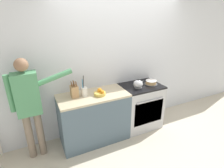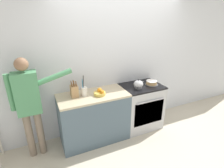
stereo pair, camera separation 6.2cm
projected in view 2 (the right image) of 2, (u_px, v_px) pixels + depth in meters
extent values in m
plane|color=beige|center=(134.00, 137.00, 3.34)|extent=(16.00, 16.00, 0.00)
cube|color=silver|center=(121.00, 64.00, 3.38)|extent=(8.00, 0.04, 2.60)
cube|color=#4C6070|center=(94.00, 118.00, 3.17)|extent=(1.21, 0.60, 0.87)
cube|color=#BCAD8E|center=(93.00, 96.00, 3.00)|extent=(1.21, 0.60, 0.03)
cube|color=#B7BABF|center=(140.00, 107.00, 3.55)|extent=(0.78, 0.60, 0.88)
cube|color=black|center=(149.00, 113.00, 3.29)|extent=(0.64, 0.01, 0.48)
cylinder|color=#B7BABF|center=(151.00, 101.00, 3.18)|extent=(0.59, 0.02, 0.02)
cube|color=black|center=(142.00, 86.00, 3.38)|extent=(0.78, 0.60, 0.03)
cylinder|color=#4C4C51|center=(151.00, 84.00, 3.42)|extent=(0.26, 0.26, 0.01)
cylinder|color=tan|center=(151.00, 83.00, 3.41)|extent=(0.20, 0.20, 0.03)
cylinder|color=tan|center=(152.00, 82.00, 3.40)|extent=(0.20, 0.20, 0.03)
cylinder|color=white|center=(152.00, 81.00, 3.39)|extent=(0.21, 0.21, 0.01)
cylinder|color=#B7BABF|center=(138.00, 88.00, 3.26)|extent=(0.12, 0.12, 0.01)
ellipsoid|color=#B7BABF|center=(138.00, 84.00, 3.23)|extent=(0.18, 0.18, 0.15)
cone|color=#B7BABF|center=(142.00, 82.00, 3.26)|extent=(0.09, 0.04, 0.08)
sphere|color=black|center=(139.00, 80.00, 3.20)|extent=(0.02, 0.02, 0.02)
cube|color=tan|center=(74.00, 91.00, 2.89)|extent=(0.12, 0.14, 0.19)
cylinder|color=brown|center=(72.00, 85.00, 2.80)|extent=(0.01, 0.03, 0.07)
cylinder|color=brown|center=(74.00, 84.00, 2.81)|extent=(0.01, 0.04, 0.09)
cylinder|color=brown|center=(76.00, 84.00, 2.83)|extent=(0.01, 0.04, 0.07)
cylinder|color=brown|center=(72.00, 84.00, 2.83)|extent=(0.01, 0.04, 0.08)
cylinder|color=brown|center=(74.00, 83.00, 2.84)|extent=(0.01, 0.04, 0.09)
cylinder|color=brown|center=(76.00, 83.00, 2.85)|extent=(0.01, 0.04, 0.08)
cylinder|color=brown|center=(71.00, 83.00, 2.85)|extent=(0.01, 0.04, 0.08)
cylinder|color=brown|center=(73.00, 83.00, 2.86)|extent=(0.01, 0.04, 0.09)
cylinder|color=silver|center=(84.00, 92.00, 2.93)|extent=(0.11, 0.11, 0.15)
cylinder|color=black|center=(83.00, 86.00, 2.91)|extent=(0.03, 0.02, 0.24)
cylinder|color=teal|center=(83.00, 86.00, 2.89)|extent=(0.02, 0.05, 0.24)
cylinder|color=black|center=(83.00, 84.00, 2.90)|extent=(0.04, 0.02, 0.30)
cylinder|color=gold|center=(100.00, 94.00, 2.97)|extent=(0.20, 0.20, 0.05)
sphere|color=orange|center=(100.00, 90.00, 2.98)|extent=(0.08, 0.08, 0.08)
sphere|color=orange|center=(102.00, 92.00, 2.92)|extent=(0.07, 0.07, 0.07)
sphere|color=orange|center=(99.00, 90.00, 2.99)|extent=(0.07, 0.07, 0.07)
cylinder|color=#7A6B5B|center=(30.00, 135.00, 2.79)|extent=(0.11, 0.11, 0.79)
cylinder|color=#7A6B5B|center=(40.00, 133.00, 2.85)|extent=(0.11, 0.11, 0.79)
cube|color=#4C8E60|center=(27.00, 93.00, 2.55)|extent=(0.34, 0.20, 0.65)
cylinder|color=#4C8E60|center=(10.00, 93.00, 2.45)|extent=(0.08, 0.08, 0.55)
cylinder|color=#4C8E60|center=(54.00, 77.00, 2.63)|extent=(0.56, 0.08, 0.22)
sphere|color=#846047|center=(21.00, 64.00, 2.39)|extent=(0.19, 0.19, 0.19)
cylinder|color=silver|center=(0.00, 143.00, 2.88)|extent=(0.04, 0.04, 0.42)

